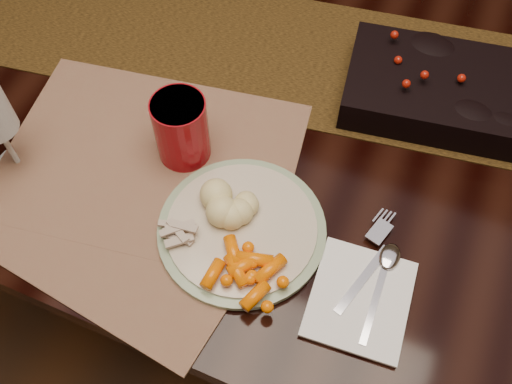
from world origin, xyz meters
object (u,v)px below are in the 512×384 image
at_px(dinner_plate, 242,229).
at_px(placemat_main, 125,215).
at_px(centerpiece, 465,90).
at_px(mashed_potatoes, 230,199).
at_px(dining_table, 309,210).
at_px(turkey_shreds, 174,234).
at_px(baby_carrots, 241,267).
at_px(red_cup, 181,129).
at_px(napkin, 360,299).

bearing_deg(dinner_plate, placemat_main, -166.02).
bearing_deg(centerpiece, mashed_potatoes, -128.13).
xyz_separation_m(dining_table, mashed_potatoes, (-0.06, -0.27, 0.42)).
bearing_deg(placemat_main, dinner_plate, 21.17).
relative_size(mashed_potatoes, turkey_shreds, 1.37).
bearing_deg(centerpiece, dinner_plate, -123.53).
height_order(baby_carrots, red_cup, red_cup).
bearing_deg(red_cup, baby_carrots, -43.71).
bearing_deg(placemat_main, baby_carrots, 1.21).
distance_m(dining_table, centerpiece, 0.47).
height_order(centerpiece, red_cup, red_cup).
bearing_deg(turkey_shreds, napkin, 3.98).
height_order(mashed_potatoes, turkey_shreds, mashed_potatoes).
bearing_deg(red_cup, placemat_main, -102.65).
bearing_deg(placemat_main, napkin, 8.56).
xyz_separation_m(placemat_main, red_cup, (0.03, 0.14, 0.06)).
bearing_deg(mashed_potatoes, centerpiece, 51.87).
xyz_separation_m(turkey_shreds, napkin, (0.28, 0.02, -0.02)).
xyz_separation_m(placemat_main, mashed_potatoes, (0.15, 0.07, 0.04)).
bearing_deg(centerpiece, red_cup, -145.13).
xyz_separation_m(turkey_shreds, red_cup, (-0.06, 0.15, 0.04)).
bearing_deg(centerpiece, turkey_shreds, -127.75).
xyz_separation_m(placemat_main, turkey_shreds, (0.09, -0.01, 0.02)).
xyz_separation_m(baby_carrots, napkin, (0.17, 0.03, -0.02)).
distance_m(placemat_main, baby_carrots, 0.20).
height_order(placemat_main, mashed_potatoes, mashed_potatoes).
xyz_separation_m(mashed_potatoes, red_cup, (-0.12, 0.08, 0.02)).
distance_m(placemat_main, dinner_plate, 0.18).
xyz_separation_m(dinner_plate, turkey_shreds, (-0.08, -0.05, 0.02)).
bearing_deg(mashed_potatoes, dinner_plate, -38.39).
distance_m(baby_carrots, mashed_potatoes, 0.10).
height_order(centerpiece, napkin, centerpiece).
height_order(baby_carrots, napkin, baby_carrots).
bearing_deg(dinner_plate, mashed_potatoes, 141.61).
bearing_deg(napkin, mashed_potatoes, 161.52).
bearing_deg(red_cup, dinner_plate, -34.35).
relative_size(placemat_main, baby_carrots, 4.29).
relative_size(dining_table, red_cup, 15.64).
relative_size(dining_table, centerpiece, 4.64).
relative_size(turkey_shreds, red_cup, 0.55).
xyz_separation_m(baby_carrots, turkey_shreds, (-0.11, 0.01, -0.00)).
bearing_deg(centerpiece, baby_carrots, -116.62).
distance_m(placemat_main, red_cup, 0.16).
relative_size(baby_carrots, turkey_shreds, 1.55).
height_order(placemat_main, turkey_shreds, turkey_shreds).
height_order(placemat_main, baby_carrots, baby_carrots).
height_order(centerpiece, placemat_main, centerpiece).
bearing_deg(baby_carrots, turkey_shreds, 174.40).
xyz_separation_m(centerpiece, placemat_main, (-0.42, -0.41, -0.04)).
distance_m(baby_carrots, turkey_shreds, 0.11).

